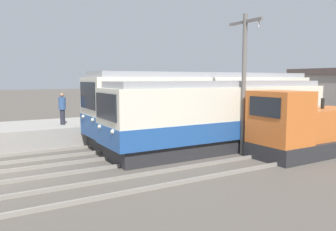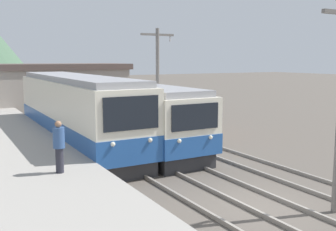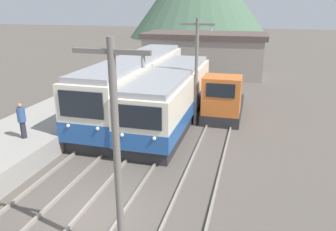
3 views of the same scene
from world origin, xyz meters
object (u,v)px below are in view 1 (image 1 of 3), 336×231
Objects in this scene: commuter_train_center at (221,117)px; shunting_locomotive at (304,129)px; catenary_mast_mid at (244,79)px; person_on_platform at (62,107)px; commuter_train_left at (209,108)px.

commuter_train_center is 2.06× the size of shunting_locomotive.
catenary_mast_mid is (1.51, 0.02, 1.92)m from commuter_train_center.
catenary_mast_mid is at bearing -121.88° from shunting_locomotive.
shunting_locomotive is 3.39× the size of person_on_platform.
commuter_train_left is at bearing 69.90° from person_on_platform.
shunting_locomotive reaches higher than person_on_platform.
person_on_platform is (-2.87, -7.85, 0.16)m from commuter_train_left.
person_on_platform is at bearing -137.67° from catenary_mast_mid.
commuter_train_left is at bearing -169.38° from shunting_locomotive.
catenary_mast_mid is (4.31, -1.31, 1.72)m from commuter_train_left.
commuter_train_center is 3.88m from shunting_locomotive.
commuter_train_center is 1.90× the size of catenary_mast_mid.
catenary_mast_mid is at bearing 42.33° from person_on_platform.
commuter_train_center is 8.65m from person_on_platform.
shunting_locomotive is (3.00, 2.42, -0.39)m from commuter_train_center.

